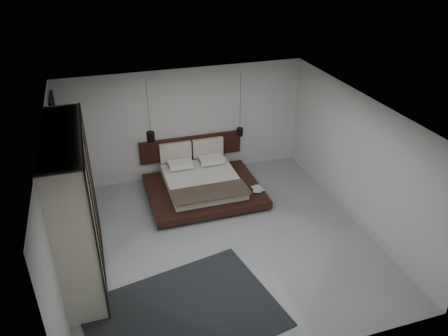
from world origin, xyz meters
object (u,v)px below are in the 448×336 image
object	(u,v)px
bed	(202,183)
wardrobe	(74,207)
pendant_left	(151,137)
lattice_screen	(62,153)
pendant_right	(240,131)
rug	(183,314)

from	to	relation	value
bed	wardrobe	bearing A→B (deg)	-145.36
pendant_left	wardrobe	distance (m)	2.90
lattice_screen	pendant_right	xyz separation A→B (m)	(4.14, -0.13, 0.02)
lattice_screen	wardrobe	size ratio (longest dim) A/B	0.92
pendant_right	rug	xyz separation A→B (m)	(-2.39, -4.02, -1.31)
bed	rug	distance (m)	3.85
bed	wardrobe	world-z (taller)	wardrobe
wardrobe	rug	distance (m)	2.64
lattice_screen	bed	world-z (taller)	lattice_screen
pendant_left	rug	world-z (taller)	pendant_left
pendant_left	wardrobe	bearing A→B (deg)	-126.34
bed	lattice_screen	bearing A→B (deg)	170.04
bed	pendant_right	bearing A→B (deg)	20.33
pendant_right	rug	size ratio (longest dim) A/B	0.52
bed	pendant_left	bearing A→B (deg)	159.67
lattice_screen	wardrobe	distance (m)	2.49
pendant_left	rug	size ratio (longest dim) A/B	0.47
lattice_screen	pendant_left	size ratio (longest dim) A/B	1.80
lattice_screen	rug	world-z (taller)	lattice_screen
wardrobe	bed	bearing A→B (deg)	34.64
bed	wardrobe	distance (m)	3.58
lattice_screen	pendant_left	world-z (taller)	pendant_left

